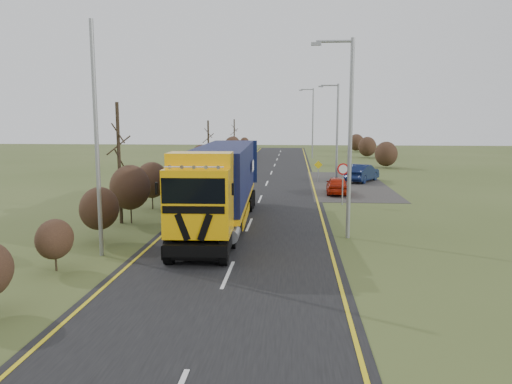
{
  "coord_description": "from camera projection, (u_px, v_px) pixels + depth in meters",
  "views": [
    {
      "loc": [
        2.19,
        -20.17,
        5.25
      ],
      "look_at": [
        0.47,
        2.32,
        1.92
      ],
      "focal_mm": 35.0,
      "sensor_mm": 36.0,
      "label": 1
    }
  ],
  "objects": [
    {
      "name": "streetlight_near",
      "position": [
        348.0,
        131.0,
        21.46
      ],
      "size": [
        1.84,
        0.18,
        8.61
      ],
      "color": "gray",
      "rests_on": "ground"
    },
    {
      "name": "road",
      "position": [
        258.0,
        204.0,
        30.7
      ],
      "size": [
        8.0,
        120.0,
        0.02
      ],
      "primitive_type": "cube",
      "color": "black",
      "rests_on": "ground"
    },
    {
      "name": "lane_markings",
      "position": [
        258.0,
        205.0,
        30.39
      ],
      "size": [
        7.52,
        116.0,
        0.01
      ],
      "color": "gold",
      "rests_on": "road"
    },
    {
      "name": "speed_sign",
      "position": [
        343.0,
        175.0,
        30.33
      ],
      "size": [
        0.71,
        0.1,
        2.56
      ],
      "color": "gray",
      "rests_on": "ground"
    },
    {
      "name": "left_pole",
      "position": [
        97.0,
        141.0,
        18.67
      ],
      "size": [
        0.16,
        0.16,
        8.83
      ],
      "primitive_type": "cylinder",
      "color": "gray",
      "rests_on": "ground"
    },
    {
      "name": "streetlight_far",
      "position": [
        312.0,
        120.0,
        65.66
      ],
      "size": [
        1.95,
        0.18,
        9.16
      ],
      "color": "gray",
      "rests_on": "ground"
    },
    {
      "name": "lorry",
      "position": [
        222.0,
        180.0,
        24.17
      ],
      "size": [
        2.81,
        14.45,
        4.01
      ],
      "rotation": [
        0.0,
        0.0,
        0.04
      ],
      "color": "black",
      "rests_on": "ground"
    },
    {
      "name": "car_blue_sedan",
      "position": [
        362.0,
        173.0,
        41.67
      ],
      "size": [
        3.45,
        4.66,
        1.47
      ],
      "primitive_type": "imported",
      "rotation": [
        0.0,
        0.0,
        2.66
      ],
      "color": "#0A1538",
      "rests_on": "ground"
    },
    {
      "name": "hedgerow",
      "position": [
        152.0,
        182.0,
        28.84
      ],
      "size": [
        2.24,
        102.04,
        6.05
      ],
      "color": "#301D15",
      "rests_on": "ground"
    },
    {
      "name": "warning_board",
      "position": [
        318.0,
        169.0,
        41.33
      ],
      "size": [
        0.69,
        0.11,
        1.8
      ],
      "color": "gray",
      "rests_on": "ground"
    },
    {
      "name": "layby",
      "position": [
        347.0,
        184.0,
        40.07
      ],
      "size": [
        6.0,
        18.0,
        0.02
      ],
      "primitive_type": "cube",
      "color": "#2C2927",
      "rests_on": "ground"
    },
    {
      "name": "streetlight_mid",
      "position": [
        336.0,
        128.0,
        42.02
      ],
      "size": [
        1.74,
        0.18,
        8.12
      ],
      "color": "gray",
      "rests_on": "ground"
    },
    {
      "name": "car_red_hatchback",
      "position": [
        337.0,
        185.0,
        34.86
      ],
      "size": [
        1.65,
        3.72,
        1.25
      ],
      "primitive_type": "imported",
      "rotation": [
        0.0,
        0.0,
        3.09
      ],
      "color": "#AE1E08",
      "rests_on": "ground"
    },
    {
      "name": "ground",
      "position": [
        241.0,
        245.0,
        20.83
      ],
      "size": [
        160.0,
        160.0,
        0.0
      ],
      "primitive_type": "plane",
      "color": "#404D21",
      "rests_on": "ground"
    }
  ]
}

